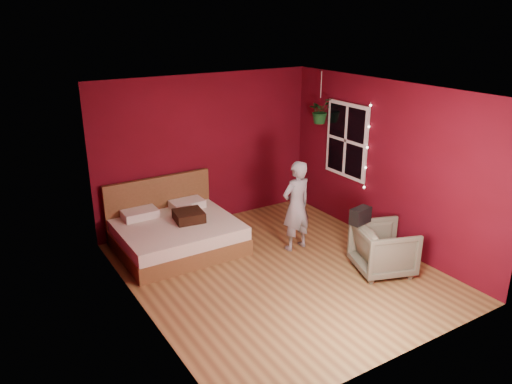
# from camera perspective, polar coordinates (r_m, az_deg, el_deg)

# --- Properties ---
(floor) EXTENTS (4.50, 4.50, 0.00)m
(floor) POSITION_cam_1_polar(r_m,az_deg,el_deg) (7.33, 2.64, -9.06)
(floor) COLOR olive
(floor) RESTS_ON ground
(room_walls) EXTENTS (4.04, 4.54, 2.62)m
(room_walls) POSITION_cam_1_polar(r_m,az_deg,el_deg) (6.68, 2.86, 3.64)
(room_walls) COLOR #5A0917
(room_walls) RESTS_ON ground
(window) EXTENTS (0.05, 0.97, 1.27)m
(window) POSITION_cam_1_polar(r_m,az_deg,el_deg) (8.59, 10.29, 5.82)
(window) COLOR white
(window) RESTS_ON room_walls
(fairy_lights) EXTENTS (0.04, 0.04, 1.45)m
(fairy_lights) POSITION_cam_1_polar(r_m,az_deg,el_deg) (8.21, 12.60, 4.99)
(fairy_lights) COLOR silver
(fairy_lights) RESTS_ON room_walls
(bed) EXTENTS (1.82, 1.55, 1.00)m
(bed) POSITION_cam_1_polar(r_m,az_deg,el_deg) (8.00, -9.17, -4.60)
(bed) COLOR brown
(bed) RESTS_ON ground
(person) EXTENTS (0.55, 0.39, 1.44)m
(person) POSITION_cam_1_polar(r_m,az_deg,el_deg) (7.73, 4.62, -1.59)
(person) COLOR gray
(person) RESTS_ON ground
(armchair) EXTENTS (0.99, 0.98, 0.71)m
(armchair) POSITION_cam_1_polar(r_m,az_deg,el_deg) (7.39, 14.38, -6.32)
(armchair) COLOR #5C5C49
(armchair) RESTS_ON ground
(handbag) EXTENTS (0.35, 0.22, 0.23)m
(handbag) POSITION_cam_1_polar(r_m,az_deg,el_deg) (7.22, 11.85, -2.65)
(handbag) COLOR black
(handbag) RESTS_ON armchair
(throw_pillow) EXTENTS (0.49, 0.49, 0.16)m
(throw_pillow) POSITION_cam_1_polar(r_m,az_deg,el_deg) (7.89, -7.69, -2.73)
(throw_pillow) COLOR black
(throw_pillow) RESTS_ON bed
(hanging_plant) EXTENTS (0.47, 0.43, 0.89)m
(hanging_plant) POSITION_cam_1_polar(r_m,az_deg,el_deg) (8.82, 7.33, 9.21)
(hanging_plant) COLOR silver
(hanging_plant) RESTS_ON room_walls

